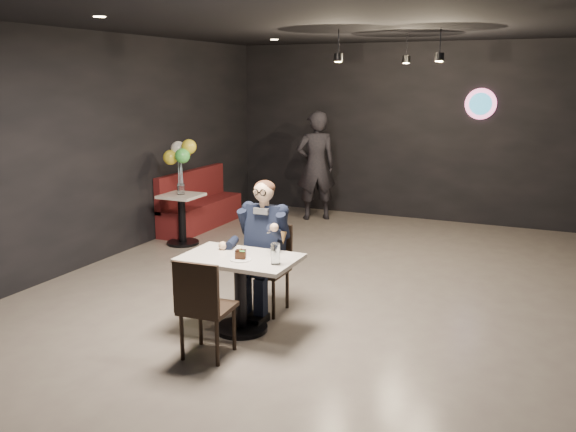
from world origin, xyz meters
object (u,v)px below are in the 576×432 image
at_px(main_table, 241,294).
at_px(seated_man, 265,245).
at_px(chair_near, 208,306).
at_px(booth_bench, 201,199).
at_px(chair_far, 266,269).
at_px(passerby, 316,166).
at_px(balloon_vase, 181,189).
at_px(side_table, 182,222).
at_px(sundae_glass, 275,254).

distance_m(main_table, seated_man, 0.65).
xyz_separation_m(chair_near, booth_bench, (-2.60, 4.03, 0.01)).
bearing_deg(chair_near, seated_man, 85.85).
bearing_deg(main_table, chair_far, 90.00).
relative_size(chair_near, passerby, 0.49).
distance_m(main_table, passerby, 4.96).
distance_m(booth_bench, passerby, 2.06).
bearing_deg(chair_near, chair_far, 85.85).
relative_size(main_table, chair_near, 1.20).
relative_size(seated_man, balloon_vase, 9.08).
distance_m(seated_man, balloon_vase, 2.98).
distance_m(booth_bench, side_table, 1.05).
height_order(chair_far, balloon_vase, chair_far).
relative_size(chair_far, seated_man, 0.64).
distance_m(side_table, passerby, 2.70).
height_order(main_table, sundae_glass, sundae_glass).
bearing_deg(passerby, chair_far, 71.86).
height_order(chair_far, passerby, passerby).
xyz_separation_m(chair_near, balloon_vase, (-2.30, 3.03, 0.37)).
relative_size(main_table, side_table, 1.62).
bearing_deg(chair_far, chair_near, -90.00).
bearing_deg(seated_man, chair_far, 0.00).
xyz_separation_m(chair_far, passerby, (-1.12, 4.25, 0.47)).
height_order(chair_near, passerby, passerby).
xyz_separation_m(main_table, chair_near, (0.00, -0.60, 0.09)).
xyz_separation_m(seated_man, balloon_vase, (-2.30, 1.89, 0.11)).
height_order(sundae_glass, balloon_vase, sundae_glass).
bearing_deg(main_table, chair_near, -90.00).
bearing_deg(booth_bench, chair_far, -47.95).
bearing_deg(chair_near, booth_bench, 118.69).
distance_m(chair_far, side_table, 2.98).
relative_size(seated_man, passerby, 0.77).
relative_size(chair_far, side_table, 1.35).
bearing_deg(seated_man, main_table, -90.00).
relative_size(side_table, passerby, 0.36).
bearing_deg(booth_bench, side_table, -73.30).
distance_m(main_table, sundae_glass, 0.63).
distance_m(chair_near, seated_man, 1.18).
height_order(booth_bench, passerby, passerby).
bearing_deg(seated_man, passerby, 104.82).
bearing_deg(seated_man, balloon_vase, 140.69).
distance_m(main_table, chair_near, 0.60).
relative_size(balloon_vase, passerby, 0.08).
bearing_deg(main_table, sundae_glass, -10.84).
xyz_separation_m(seated_man, side_table, (-2.30, 1.89, -0.38)).
xyz_separation_m(seated_man, passerby, (-1.12, 4.25, 0.21)).
distance_m(chair_near, passerby, 5.53).
relative_size(chair_far, chair_near, 1.00).
bearing_deg(booth_bench, seated_man, -47.95).
relative_size(booth_bench, balloon_vase, 11.85).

